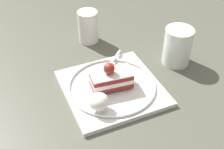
{
  "coord_description": "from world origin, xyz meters",
  "views": [
    {
      "loc": [
        0.48,
        -0.29,
        0.5
      ],
      "look_at": [
        0.03,
        0.03,
        0.05
      ],
      "focal_mm": 49.28,
      "sensor_mm": 36.0,
      "label": 1
    }
  ],
  "objects": [
    {
      "name": "whipped_cream_dollop",
      "position": [
        0.07,
        -0.04,
        0.04
      ],
      "size": [
        0.04,
        0.04,
        0.04
      ],
      "primitive_type": "ellipsoid",
      "color": "white",
      "rests_on": "dessert_plate"
    },
    {
      "name": "drink_glass_near",
      "position": [
        -0.19,
        0.1,
        0.04
      ],
      "size": [
        0.06,
        0.06,
        0.09
      ],
      "color": "white",
      "rests_on": "ground_plane"
    },
    {
      "name": "drink_glass_far",
      "position": [
        0.03,
        0.23,
        0.04
      ],
      "size": [
        0.07,
        0.07,
        0.1
      ],
      "color": "white",
      "rests_on": "ground_plane"
    },
    {
      "name": "cake_slice",
      "position": [
        0.03,
        0.02,
        0.04
      ],
      "size": [
        0.08,
        0.11,
        0.06
      ],
      "color": "maroon",
      "rests_on": "dessert_plate"
    },
    {
      "name": "ground_plane",
      "position": [
        0.0,
        0.0,
        0.0
      ],
      "size": [
        2.4,
        2.4,
        0.0
      ],
      "primitive_type": "plane",
      "color": "#4F5045"
    },
    {
      "name": "fork",
      "position": [
        -0.04,
        0.07,
        0.02
      ],
      "size": [
        0.07,
        0.11,
        0.0
      ],
      "color": "silver",
      "rests_on": "dessert_plate"
    },
    {
      "name": "dessert_plate",
      "position": [
        0.03,
        0.03,
        0.01
      ],
      "size": [
        0.26,
        0.26,
        0.02
      ],
      "color": "white",
      "rests_on": "ground_plane"
    }
  ]
}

